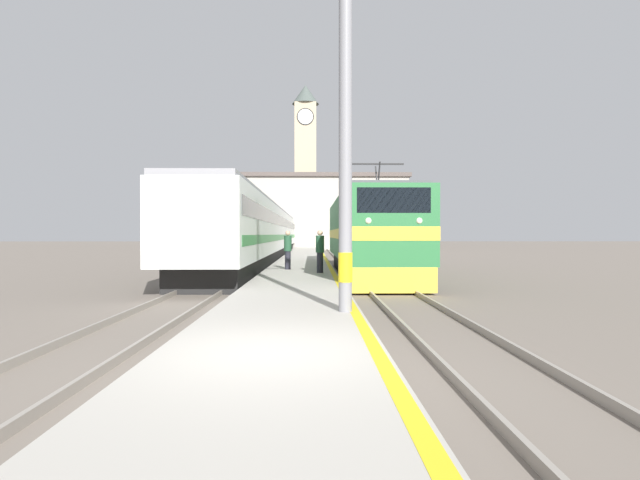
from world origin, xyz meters
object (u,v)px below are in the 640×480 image
(locomotive_train, at_px, (367,235))
(clock_tower, at_px, (306,161))
(catenary_mast, at_px, (348,93))
(passenger_train, at_px, (269,232))
(person_on_platform, at_px, (288,249))
(second_waiting_passenger, at_px, (320,250))

(locomotive_train, xyz_separation_m, clock_tower, (-3.59, 55.11, 11.48))
(locomotive_train, bearing_deg, catenary_mast, -97.94)
(passenger_train, distance_m, catenary_mast, 32.16)
(person_on_platform, distance_m, second_waiting_passenger, 2.50)
(second_waiting_passenger, bearing_deg, catenary_mast, -87.71)
(passenger_train, relative_size, catenary_mast, 6.05)
(passenger_train, distance_m, person_on_platform, 19.70)
(catenary_mast, relative_size, clock_tower, 0.35)
(locomotive_train, relative_size, clock_tower, 0.61)
(catenary_mast, xyz_separation_m, person_on_platform, (-1.82, 12.23, -3.51))
(clock_tower, bearing_deg, person_on_platform, -90.06)
(locomotive_train, distance_m, catenary_mast, 13.53)
(person_on_platform, height_order, second_waiting_passenger, second_waiting_passenger)
(locomotive_train, bearing_deg, second_waiting_passenger, -127.35)
(locomotive_train, xyz_separation_m, catenary_mast, (-1.83, -13.09, 2.88))
(clock_tower, bearing_deg, passenger_train, -94.02)
(catenary_mast, distance_m, person_on_platform, 12.85)
(locomotive_train, distance_m, passenger_train, 19.65)
(second_waiting_passenger, distance_m, clock_tower, 59.30)
(catenary_mast, xyz_separation_m, clock_tower, (-1.76, 68.20, 8.59))
(passenger_train, relative_size, second_waiting_passenger, 31.15)
(second_waiting_passenger, relative_size, clock_tower, 0.07)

